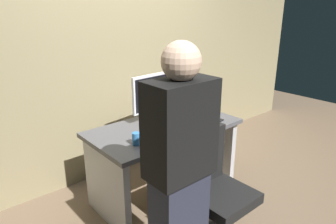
{
  "coord_description": "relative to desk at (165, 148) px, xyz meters",
  "views": [
    {
      "loc": [
        -1.72,
        -2.07,
        1.8
      ],
      "look_at": [
        0.0,
        -0.05,
        0.89
      ],
      "focal_mm": 32.85,
      "sensor_mm": 36.0,
      "label": 1
    }
  ],
  "objects": [
    {
      "name": "monitor",
      "position": [
        0.05,
        0.21,
        0.49
      ],
      "size": [
        0.54,
        0.15,
        0.46
      ],
      "color": "silver",
      "rests_on": "desk"
    },
    {
      "name": "wall_back",
      "position": [
        0.0,
        0.81,
        0.99
      ],
      "size": [
        6.4,
        0.1,
        3.0
      ],
      "primitive_type": "cube",
      "color": "#8C7F5B",
      "rests_on": "ground"
    },
    {
      "name": "book_stack",
      "position": [
        0.46,
        0.08,
        0.29
      ],
      "size": [
        0.22,
        0.17,
        0.11
      ],
      "color": "red",
      "rests_on": "desk"
    },
    {
      "name": "mouse",
      "position": [
        0.31,
        -0.05,
        0.25
      ],
      "size": [
        0.06,
        0.1,
        0.03
      ],
      "primitive_type": "ellipsoid",
      "color": "white",
      "rests_on": "desk"
    },
    {
      "name": "ground_plane",
      "position": [
        0.0,
        0.0,
        -0.51
      ],
      "size": [
        9.0,
        9.0,
        0.0
      ],
      "primitive_type": "plane",
      "color": "brown"
    },
    {
      "name": "cell_phone",
      "position": [
        0.5,
        -0.2,
        0.23
      ],
      "size": [
        0.09,
        0.15,
        0.01
      ],
      "primitive_type": "cube",
      "rotation": [
        0.0,
        0.0,
        0.18
      ],
      "color": "black",
      "rests_on": "desk"
    },
    {
      "name": "keyboard",
      "position": [
        0.02,
        -0.05,
        0.24
      ],
      "size": [
        0.43,
        0.14,
        0.02
      ],
      "primitive_type": "cube",
      "rotation": [
        0.0,
        0.0,
        -0.03
      ],
      "color": "white",
      "rests_on": "desk"
    },
    {
      "name": "office_chair",
      "position": [
        -0.15,
        -0.78,
        -0.08
      ],
      "size": [
        0.52,
        0.52,
        0.94
      ],
      "color": "black",
      "rests_on": "ground"
    },
    {
      "name": "desk",
      "position": [
        0.0,
        0.0,
        0.0
      ],
      "size": [
        1.42,
        0.74,
        0.74
      ],
      "color": "#4C4C51",
      "rests_on": "ground"
    },
    {
      "name": "person_at_desk",
      "position": [
        -0.62,
        -0.89,
        0.33
      ],
      "size": [
        0.4,
        0.24,
        1.64
      ],
      "color": "#262838",
      "rests_on": "ground"
    },
    {
      "name": "cup_near_keyboard",
      "position": [
        -0.44,
        -0.17,
        0.28
      ],
      "size": [
        0.07,
        0.07,
        0.1
      ],
      "primitive_type": "cylinder",
      "color": "#3372B2",
      "rests_on": "desk"
    }
  ]
}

